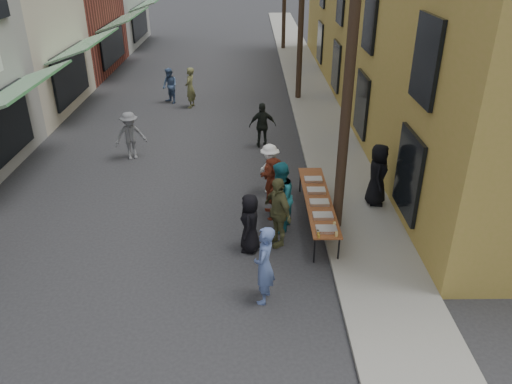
{
  "coord_description": "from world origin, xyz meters",
  "views": [
    {
      "loc": [
        2.0,
        -8.53,
        7.04
      ],
      "look_at": [
        2.12,
        2.64,
        1.3
      ],
      "focal_mm": 35.0,
      "sensor_mm": 36.0,
      "label": 1
    }
  ],
  "objects_px": {
    "utility_pole_near": "(350,60)",
    "server": "(378,175)",
    "guest_front_c": "(279,198)",
    "utility_pole_mid": "(302,1)",
    "catering_tray_sausage": "(326,229)",
    "guest_front_a": "(250,223)",
    "serving_table": "(318,200)"
  },
  "relations": [
    {
      "from": "guest_front_c",
      "to": "server",
      "type": "xyz_separation_m",
      "value": [
        2.86,
        1.29,
        0.04
      ]
    },
    {
      "from": "serving_table",
      "to": "catering_tray_sausage",
      "type": "height_order",
      "value": "catering_tray_sausage"
    },
    {
      "from": "utility_pole_mid",
      "to": "guest_front_c",
      "type": "bearing_deg",
      "value": -97.38
    },
    {
      "from": "utility_pole_near",
      "to": "server",
      "type": "relative_size",
      "value": 4.95
    },
    {
      "from": "utility_pole_near",
      "to": "serving_table",
      "type": "bearing_deg",
      "value": 149.05
    },
    {
      "from": "catering_tray_sausage",
      "to": "server",
      "type": "distance_m",
      "value": 3.17
    },
    {
      "from": "utility_pole_near",
      "to": "server",
      "type": "height_order",
      "value": "utility_pole_near"
    },
    {
      "from": "guest_front_a",
      "to": "guest_front_c",
      "type": "xyz_separation_m",
      "value": [
        0.77,
        0.96,
        0.2
      ]
    },
    {
      "from": "guest_front_c",
      "to": "server",
      "type": "distance_m",
      "value": 3.14
    },
    {
      "from": "server",
      "to": "catering_tray_sausage",
      "type": "bearing_deg",
      "value": 157.08
    },
    {
      "from": "serving_table",
      "to": "catering_tray_sausage",
      "type": "distance_m",
      "value": 1.65
    },
    {
      "from": "serving_table",
      "to": "guest_front_c",
      "type": "bearing_deg",
      "value": -161.79
    },
    {
      "from": "utility_pole_mid",
      "to": "catering_tray_sausage",
      "type": "relative_size",
      "value": 18.0
    },
    {
      "from": "serving_table",
      "to": "guest_front_a",
      "type": "distance_m",
      "value": 2.25
    },
    {
      "from": "utility_pole_mid",
      "to": "catering_tray_sausage",
      "type": "bearing_deg",
      "value": -92.14
    },
    {
      "from": "catering_tray_sausage",
      "to": "guest_front_c",
      "type": "bearing_deg",
      "value": 129.22
    },
    {
      "from": "utility_pole_near",
      "to": "serving_table",
      "type": "relative_size",
      "value": 2.25
    },
    {
      "from": "serving_table",
      "to": "guest_front_a",
      "type": "height_order",
      "value": "guest_front_a"
    },
    {
      "from": "utility_pole_mid",
      "to": "utility_pole_near",
      "type": "bearing_deg",
      "value": -90.0
    },
    {
      "from": "guest_front_a",
      "to": "catering_tray_sausage",
      "type": "bearing_deg",
      "value": 87.75
    },
    {
      "from": "utility_pole_near",
      "to": "guest_front_c",
      "type": "height_order",
      "value": "utility_pole_near"
    },
    {
      "from": "utility_pole_mid",
      "to": "catering_tray_sausage",
      "type": "xyz_separation_m",
      "value": [
        -0.5,
        -13.35,
        -3.71
      ]
    },
    {
      "from": "guest_front_c",
      "to": "catering_tray_sausage",
      "type": "bearing_deg",
      "value": 56.67
    },
    {
      "from": "guest_front_a",
      "to": "server",
      "type": "xyz_separation_m",
      "value": [
        3.63,
        2.25,
        0.24
      ]
    },
    {
      "from": "serving_table",
      "to": "server",
      "type": "relative_size",
      "value": 2.2
    },
    {
      "from": "utility_pole_near",
      "to": "utility_pole_mid",
      "type": "distance_m",
      "value": 12.0
    },
    {
      "from": "utility_pole_mid",
      "to": "serving_table",
      "type": "distance_m",
      "value": 12.31
    },
    {
      "from": "utility_pole_mid",
      "to": "server",
      "type": "height_order",
      "value": "utility_pole_mid"
    },
    {
      "from": "catering_tray_sausage",
      "to": "guest_front_a",
      "type": "distance_m",
      "value": 1.86
    },
    {
      "from": "utility_pole_near",
      "to": "guest_front_a",
      "type": "distance_m",
      "value": 4.51
    },
    {
      "from": "serving_table",
      "to": "guest_front_a",
      "type": "bearing_deg",
      "value": -144.45
    },
    {
      "from": "utility_pole_near",
      "to": "serving_table",
      "type": "distance_m",
      "value": 3.83
    }
  ]
}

